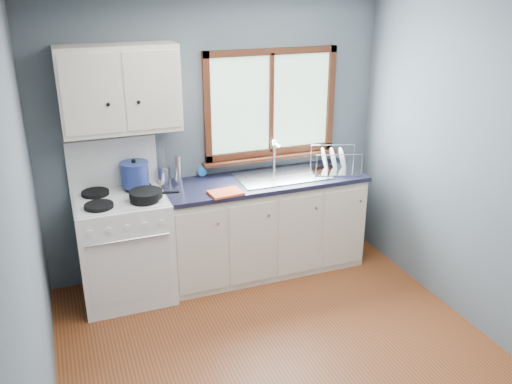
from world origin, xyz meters
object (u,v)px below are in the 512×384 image
object	(u,v)px
thermos	(178,170)
base_cabinets	(264,229)
sink	(282,183)
dish_rack	(334,165)
gas_range	(124,244)
skillet	(146,194)
utensil_crock	(164,175)
stockpot	(135,174)

from	to	relation	value
thermos	base_cabinets	bearing A→B (deg)	-9.56
sink	dish_rack	bearing A→B (deg)	-3.82
gas_range	skillet	xyz separation A→B (m)	(0.20, -0.14, 0.49)
base_cabinets	thermos	size ratio (longest dim) A/B	6.86
utensil_crock	thermos	bearing A→B (deg)	-35.65
base_cabinets	dish_rack	xyz separation A→B (m)	(0.71, -0.04, 0.57)
sink	base_cabinets	bearing A→B (deg)	179.87
sink	thermos	bearing A→B (deg)	172.20
skillet	utensil_crock	bearing A→B (deg)	68.38
sink	stockpot	size ratio (longest dim) A/B	2.95
gas_range	stockpot	bearing A→B (deg)	43.39
skillet	stockpot	size ratio (longest dim) A/B	1.50
base_cabinets	skillet	size ratio (longest dim) A/B	4.34
gas_range	utensil_crock	distance (m)	0.70
thermos	dish_rack	world-z (taller)	thermos
base_cabinets	utensil_crock	bearing A→B (deg)	166.66
stockpot	thermos	world-z (taller)	stockpot
utensil_crock	gas_range	bearing A→B (deg)	-152.00
sink	thermos	xyz separation A→B (m)	(-0.95, 0.13, 0.20)
gas_range	stockpot	size ratio (longest dim) A/B	4.78
gas_range	skillet	world-z (taller)	gas_range
sink	utensil_crock	xyz separation A→B (m)	(-1.06, 0.21, 0.14)
base_cabinets	dish_rack	size ratio (longest dim) A/B	3.51
stockpot	utensil_crock	bearing A→B (deg)	15.55
gas_range	dish_rack	size ratio (longest dim) A/B	2.58
gas_range	stockpot	world-z (taller)	gas_range
base_cabinets	dish_rack	bearing A→B (deg)	-2.88
stockpot	utensil_crock	world-z (taller)	utensil_crock
gas_range	sink	bearing A→B (deg)	0.71
gas_range	dish_rack	xyz separation A→B (m)	(2.01, -0.02, 0.49)
skillet	dish_rack	size ratio (longest dim) A/B	0.81
gas_range	thermos	world-z (taller)	gas_range
dish_rack	skillet	bearing A→B (deg)	-158.48
skillet	dish_rack	bearing A→B (deg)	13.73
skillet	utensil_crock	size ratio (longest dim) A/B	1.11
gas_range	dish_rack	world-z (taller)	gas_range
base_cabinets	skillet	distance (m)	1.26
utensil_crock	thermos	distance (m)	0.15
utensil_crock	sink	bearing A→B (deg)	-11.16
base_cabinets	sink	world-z (taller)	sink
utensil_crock	dish_rack	xyz separation A→B (m)	(1.58, -0.24, -0.02)
thermos	dish_rack	size ratio (longest dim) A/B	0.51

